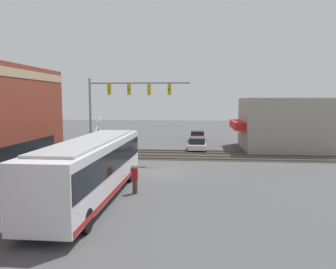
# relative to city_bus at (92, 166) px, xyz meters

# --- Properties ---
(ground_plane) EXTENTS (120.00, 120.00, 0.00)m
(ground_plane) POSITION_rel_city_bus_xyz_m (6.85, -2.80, -1.79)
(ground_plane) COLOR #4C4C4F
(shop_building) EXTENTS (8.50, 9.68, 5.47)m
(shop_building) POSITION_rel_city_bus_xyz_m (19.40, -14.50, 0.94)
(shop_building) COLOR gray
(shop_building) RESTS_ON ground
(city_bus) EXTENTS (12.23, 2.59, 3.24)m
(city_bus) POSITION_rel_city_bus_xyz_m (0.00, 0.00, 0.00)
(city_bus) COLOR silver
(city_bus) RESTS_ON ground
(traffic_signal_gantry) EXTENTS (0.42, 8.58, 7.09)m
(traffic_signal_gantry) POSITION_rel_city_bus_xyz_m (10.63, 0.88, 3.60)
(traffic_signal_gantry) COLOR gray
(traffic_signal_gantry) RESTS_ON ground
(crossing_signal) EXTENTS (1.41, 1.18, 3.81)m
(crossing_signal) POSITION_rel_city_bus_xyz_m (11.32, 3.26, 0.50)
(crossing_signal) COLOR gray
(crossing_signal) RESTS_ON ground
(rail_track_near) EXTENTS (2.60, 60.00, 0.15)m
(rail_track_near) POSITION_rel_city_bus_xyz_m (12.85, -2.80, -1.77)
(rail_track_near) COLOR #332D28
(rail_track_near) RESTS_ON ground
(rail_track_far) EXTENTS (2.60, 60.00, 0.15)m
(rail_track_far) POSITION_rel_city_bus_xyz_m (16.05, -2.80, -1.77)
(rail_track_far) COLOR #332D28
(rail_track_far) RESTS_ON ground
(parked_car_white) EXTENTS (4.55, 1.82, 1.37)m
(parked_car_white) POSITION_rel_city_bus_xyz_m (17.78, -5.40, -1.15)
(parked_car_white) COLOR silver
(parked_car_white) RESTS_ON ground
(parked_car_red) EXTENTS (4.49, 1.82, 1.35)m
(parked_car_red) POSITION_rel_city_bus_xyz_m (25.49, -5.40, -1.16)
(parked_car_red) COLOR #B21E19
(parked_car_red) RESTS_ON ground
(pedestrian_near_bus) EXTENTS (0.34, 0.34, 1.66)m
(pedestrian_near_bus) POSITION_rel_city_bus_xyz_m (1.30, -2.01, -0.95)
(pedestrian_near_bus) COLOR #473828
(pedestrian_near_bus) RESTS_ON ground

